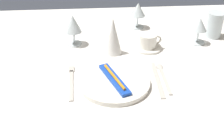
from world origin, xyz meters
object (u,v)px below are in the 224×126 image
at_px(spoon_soup, 163,74).
at_px(napkin_folded, 112,36).
at_px(dinner_knife, 158,80).
at_px(dinner_plate, 114,83).
at_px(drink_tumbler, 214,26).
at_px(coffee_cup_left, 148,40).
at_px(wine_glass_left, 200,26).
at_px(fork_outer, 71,81).
at_px(wine_glass_centre, 73,25).
at_px(toothbrush_package, 114,79).
at_px(wine_glass_right, 138,11).

xyz_separation_m(spoon_soup, napkin_folded, (-0.19, 0.19, 0.08)).
distance_m(dinner_knife, spoon_soup, 0.05).
height_order(dinner_plate, drink_tumbler, drink_tumbler).
height_order(coffee_cup_left, wine_glass_left, wine_glass_left).
height_order(fork_outer, coffee_cup_left, coffee_cup_left).
relative_size(wine_glass_left, drink_tumbler, 1.02).
height_order(fork_outer, dinner_knife, same).
distance_m(dinner_plate, wine_glass_centre, 0.37).
relative_size(toothbrush_package, napkin_folded, 1.27).
bearing_deg(wine_glass_left, napkin_folded, -171.17).
distance_m(spoon_soup, wine_glass_left, 0.34).
height_order(spoon_soup, napkin_folded, napkin_folded).
bearing_deg(fork_outer, wine_glass_right, 55.28).
xyz_separation_m(wine_glass_right, drink_tumbler, (0.35, -0.13, -0.04)).
xyz_separation_m(wine_glass_left, drink_tumbler, (0.10, 0.06, -0.03)).
xyz_separation_m(coffee_cup_left, wine_glass_left, (0.24, 0.04, 0.04)).
distance_m(coffee_cup_left, wine_glass_left, 0.24).
bearing_deg(wine_glass_left, wine_glass_centre, 177.25).
bearing_deg(wine_glass_right, wine_glass_left, -36.36).
relative_size(spoon_soup, wine_glass_right, 1.58).
height_order(dinner_plate, wine_glass_centre, wine_glass_centre).
height_order(dinner_plate, toothbrush_package, toothbrush_package).
height_order(dinner_plate, coffee_cup_left, coffee_cup_left).
bearing_deg(napkin_folded, wine_glass_right, 59.28).
relative_size(wine_glass_right, napkin_folded, 0.80).
bearing_deg(toothbrush_package, wine_glass_left, 36.38).
xyz_separation_m(dinner_knife, wine_glass_left, (0.24, 0.29, 0.08)).
bearing_deg(wine_glass_left, fork_outer, -154.66).
relative_size(wine_glass_centre, napkin_folded, 0.87).
height_order(wine_glass_centre, wine_glass_left, wine_glass_centre).
bearing_deg(dinner_plate, wine_glass_left, 36.38).
xyz_separation_m(dinner_plate, toothbrush_package, (0.00, 0.00, 0.02)).
distance_m(toothbrush_package, napkin_folded, 0.25).
xyz_separation_m(fork_outer, coffee_cup_left, (0.33, 0.23, 0.04)).
relative_size(dinner_knife, wine_glass_right, 1.79).
bearing_deg(napkin_folded, wine_glass_left, 8.83).
xyz_separation_m(fork_outer, napkin_folded, (0.17, 0.21, 0.08)).
bearing_deg(fork_outer, wine_glass_left, 25.34).
relative_size(fork_outer, wine_glass_centre, 1.55).
height_order(toothbrush_package, wine_glass_right, wine_glass_right).
distance_m(wine_glass_centre, drink_tumbler, 0.66).
bearing_deg(dinner_knife, wine_glass_left, 49.93).
relative_size(wine_glass_left, wine_glass_right, 0.94).
height_order(wine_glass_left, wine_glass_right, wine_glass_right).
distance_m(dinner_plate, wine_glass_right, 0.52).
bearing_deg(coffee_cup_left, drink_tumbler, 16.04).
distance_m(dinner_knife, wine_glass_right, 0.48).
xyz_separation_m(spoon_soup, wine_glass_centre, (-0.35, 0.28, 0.09)).
bearing_deg(wine_glass_centre, dinner_knife, -44.19).
relative_size(coffee_cup_left, wine_glass_right, 0.76).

